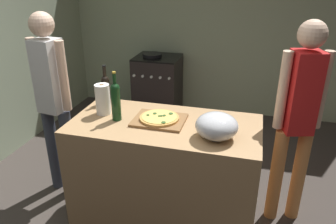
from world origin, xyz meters
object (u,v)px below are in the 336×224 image
(pizza, at_px, (159,118))
(wine_bottle_dark, at_px, (116,100))
(stove, at_px, (158,86))
(person_in_red, at_px, (298,115))
(mixing_bowl, at_px, (217,126))
(wine_bottle_clear, at_px, (106,88))
(person_in_stripes, at_px, (52,96))
(paper_towel_roll, at_px, (103,99))

(pizza, relative_size, wine_bottle_dark, 0.79)
(stove, relative_size, person_in_red, 0.54)
(mixing_bowl, bearing_deg, pizza, 161.56)
(wine_bottle_dark, xyz_separation_m, wine_bottle_clear, (-0.23, 0.30, -0.02))
(person_in_red, bearing_deg, wine_bottle_dark, -166.38)
(mixing_bowl, height_order, wine_bottle_clear, wine_bottle_clear)
(stove, relative_size, person_in_stripes, 0.54)
(mixing_bowl, xyz_separation_m, wine_bottle_clear, (-1.02, 0.39, 0.05))
(wine_bottle_clear, bearing_deg, paper_towel_roll, -71.00)
(person_in_stripes, bearing_deg, paper_towel_roll, -10.82)
(stove, height_order, person_in_red, person_in_red)
(paper_towel_roll, xyz_separation_m, person_in_red, (1.53, 0.25, -0.07))
(paper_towel_roll, relative_size, wine_bottle_clear, 0.73)
(wine_bottle_dark, height_order, stove, wine_bottle_dark)
(paper_towel_roll, relative_size, person_in_stripes, 0.15)
(mixing_bowl, distance_m, person_in_stripes, 1.52)
(paper_towel_roll, bearing_deg, stove, 94.74)
(pizza, relative_size, person_in_red, 0.18)
(mixing_bowl, xyz_separation_m, stove, (-1.12, 2.27, -0.58))
(paper_towel_roll, xyz_separation_m, wine_bottle_clear, (-0.07, 0.21, 0.02))
(pizza, xyz_separation_m, mixing_bowl, (0.46, -0.15, 0.06))
(pizza, xyz_separation_m, wine_bottle_clear, (-0.56, 0.24, 0.11))
(pizza, relative_size, mixing_bowl, 1.03)
(paper_towel_roll, bearing_deg, wine_bottle_dark, -28.72)
(paper_towel_roll, distance_m, wine_bottle_clear, 0.23)
(wine_bottle_clear, relative_size, person_in_red, 0.20)
(wine_bottle_dark, bearing_deg, person_in_stripes, 164.91)
(person_in_stripes, height_order, person_in_red, person_in_stripes)
(pizza, height_order, wine_bottle_dark, wine_bottle_dark)
(wine_bottle_dark, distance_m, person_in_stripes, 0.73)
(wine_bottle_dark, bearing_deg, paper_towel_roll, 151.28)
(stove, bearing_deg, pizza, -72.72)
(paper_towel_roll, bearing_deg, mixing_bowl, -10.75)
(wine_bottle_dark, bearing_deg, stove, 98.53)
(mixing_bowl, bearing_deg, stove, 116.28)
(stove, bearing_deg, wine_bottle_clear, -86.96)
(mixing_bowl, height_order, paper_towel_roll, paper_towel_roll)
(pizza, height_order, mixing_bowl, mixing_bowl)
(paper_towel_roll, distance_m, wine_bottle_dark, 0.18)
(wine_bottle_clear, bearing_deg, person_in_stripes, -166.61)
(wine_bottle_dark, xyz_separation_m, stove, (-0.33, 2.18, -0.65))
(pizza, distance_m, wine_bottle_clear, 0.62)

